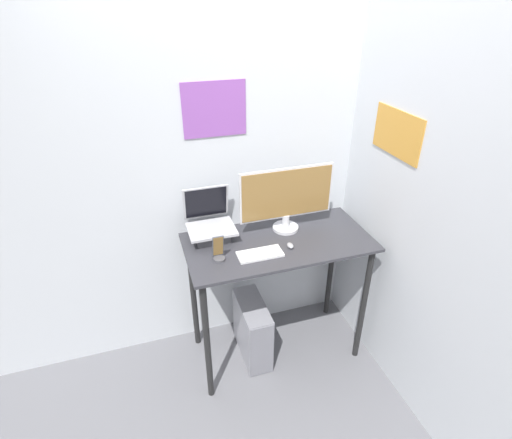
# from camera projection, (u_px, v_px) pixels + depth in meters

# --- Properties ---
(ground_plane) EXTENTS (12.00, 12.00, 0.00)m
(ground_plane) POSITION_uv_depth(u_px,v_px,m) (290.00, 378.00, 2.71)
(ground_plane) COLOR slate
(wall_back) EXTENTS (6.00, 0.06, 2.60)m
(wall_back) POSITION_uv_depth(u_px,v_px,m) (260.00, 165.00, 2.60)
(wall_back) COLOR silver
(wall_back) RESTS_ON ground_plane
(wall_side_right) EXTENTS (0.06, 6.00, 2.60)m
(wall_side_right) POSITION_uv_depth(u_px,v_px,m) (409.00, 193.00, 2.24)
(wall_side_right) COLOR silver
(wall_side_right) RESTS_ON ground_plane
(desk) EXTENTS (1.16, 0.57, 0.94)m
(desk) POSITION_uv_depth(u_px,v_px,m) (278.00, 261.00, 2.56)
(desk) COLOR #333338
(desk) RESTS_ON ground_plane
(laptop) EXTENTS (0.29, 0.28, 0.31)m
(laptop) POSITION_uv_depth(u_px,v_px,m) (211.00, 227.00, 2.48)
(laptop) COLOR #4C4C51
(laptop) RESTS_ON desk
(monitor) EXTENTS (0.61, 0.17, 0.43)m
(monitor) POSITION_uv_depth(u_px,v_px,m) (287.00, 198.00, 2.50)
(monitor) COLOR silver
(monitor) RESTS_ON desk
(keyboard) EXTENTS (0.27, 0.12, 0.02)m
(keyboard) POSITION_uv_depth(u_px,v_px,m) (260.00, 254.00, 2.34)
(keyboard) COLOR white
(keyboard) RESTS_ON desk
(mouse) EXTENTS (0.04, 0.06, 0.03)m
(mouse) POSITION_uv_depth(u_px,v_px,m) (290.00, 246.00, 2.41)
(mouse) COLOR #99999E
(mouse) RESTS_ON desk
(cell_phone) EXTENTS (0.07, 0.07, 0.16)m
(cell_phone) POSITION_uv_depth(u_px,v_px,m) (219.00, 252.00, 2.28)
(cell_phone) COLOR #4C4C51
(cell_phone) RESTS_ON desk
(computer_tower) EXTENTS (0.17, 0.42, 0.45)m
(computer_tower) POSITION_uv_depth(u_px,v_px,m) (253.00, 330.00, 2.80)
(computer_tower) COLOR gray
(computer_tower) RESTS_ON ground_plane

